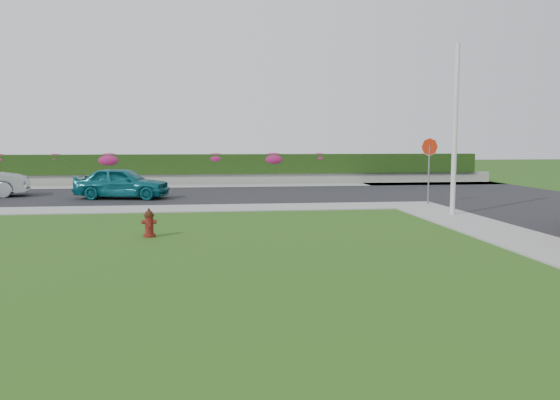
{
  "coord_description": "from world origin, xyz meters",
  "views": [
    {
      "loc": [
        -0.49,
        -10.69,
        2.4
      ],
      "look_at": [
        1.22,
        3.24,
        0.9
      ],
      "focal_mm": 35.0,
      "sensor_mm": 36.0,
      "label": 1
    }
  ],
  "objects": [
    {
      "name": "ground",
      "position": [
        0.0,
        0.0,
        0.0
      ],
      "size": [
        120.0,
        120.0,
        0.0
      ],
      "primitive_type": "plane",
      "color": "black",
      "rests_on": "ground"
    },
    {
      "name": "flower_clump_c",
      "position": [
        -6.19,
        20.5,
        1.39
      ],
      "size": [
        1.55,
        0.99,
        0.77
      ],
      "primitive_type": "ellipsoid",
      "color": "#C0216D",
      "rests_on": "hedge"
    },
    {
      "name": "flower_clump_d",
      "position": [
        -0.35,
        20.5,
        1.45
      ],
      "size": [
        1.25,
        0.8,
        0.62
      ],
      "primitive_type": "ellipsoid",
      "color": "#C0216D",
      "rests_on": "hedge"
    },
    {
      "name": "sidewalk_beyond",
      "position": [
        -1.0,
        19.0,
        0.02
      ],
      "size": [
        34.0,
        2.0,
        0.04
      ],
      "primitive_type": "cube",
      "color": "gray",
      "rests_on": "ground"
    },
    {
      "name": "street_far",
      "position": [
        -5.0,
        14.0,
        0.02
      ],
      "size": [
        26.0,
        8.0,
        0.04
      ],
      "primitive_type": "cube",
      "color": "black",
      "rests_on": "ground"
    },
    {
      "name": "fire_hydrant",
      "position": [
        -2.12,
        3.26,
        0.34
      ],
      "size": [
        0.37,
        0.35,
        0.73
      ],
      "rotation": [
        0.0,
        0.0,
        -0.04
      ],
      "color": "#4B0D0B",
      "rests_on": "ground"
    },
    {
      "name": "flower_clump_f",
      "position": [
        5.63,
        20.5,
        1.47
      ],
      "size": [
        1.15,
        0.74,
        0.57
      ],
      "primitive_type": "ellipsoid",
      "color": "#C0216D",
      "rests_on": "hedge"
    },
    {
      "name": "sidewalk_far",
      "position": [
        -6.0,
        9.0,
        0.02
      ],
      "size": [
        24.0,
        2.0,
        0.04
      ],
      "primitive_type": "cube",
      "color": "gray",
      "rests_on": "ground"
    },
    {
      "name": "curb_corner",
      "position": [
        7.0,
        9.0,
        0.02
      ],
      "size": [
        2.0,
        2.0,
        0.04
      ],
      "primitive_type": "cube",
      "color": "gray",
      "rests_on": "ground"
    },
    {
      "name": "utility_pole",
      "position": [
        7.23,
        6.11,
        2.75
      ],
      "size": [
        0.16,
        0.16,
        5.51
      ],
      "primitive_type": "cylinder",
      "color": "silver",
      "rests_on": "ground"
    },
    {
      "name": "flower_clump_e",
      "position": [
        2.95,
        20.5,
        1.41
      ],
      "size": [
        1.48,
        0.95,
        0.74
      ],
      "primitive_type": "ellipsoid",
      "color": "#C0216D",
      "rests_on": "hedge"
    },
    {
      "name": "flower_clump_b",
      "position": [
        -9.06,
        20.5,
        1.48
      ],
      "size": [
        1.11,
        0.71,
        0.55
      ],
      "primitive_type": "ellipsoid",
      "color": "#C0216D",
      "rests_on": "hedge"
    },
    {
      "name": "hedge",
      "position": [
        -1.0,
        20.6,
        1.15
      ],
      "size": [
        32.0,
        0.9,
        1.1
      ],
      "primitive_type": "cube",
      "color": "black",
      "rests_on": "retaining_wall"
    },
    {
      "name": "sedan_teal",
      "position": [
        -4.27,
        12.63,
        0.7
      ],
      "size": [
        4.09,
        2.26,
        1.32
      ],
      "primitive_type": "imported",
      "rotation": [
        0.0,
        0.0,
        1.38
      ],
      "color": "#0D5F69",
      "rests_on": "street_far"
    },
    {
      "name": "stop_sign",
      "position": [
        7.66,
        9.19,
        1.9
      ],
      "size": [
        0.7,
        0.09,
        2.56
      ],
      "rotation": [
        0.0,
        0.0,
        -0.3
      ],
      "color": "slate",
      "rests_on": "ground"
    },
    {
      "name": "retaining_wall",
      "position": [
        -1.0,
        20.5,
        0.3
      ],
      "size": [
        34.0,
        0.4,
        0.6
      ],
      "primitive_type": "cube",
      "color": "gray",
      "rests_on": "ground"
    }
  ]
}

